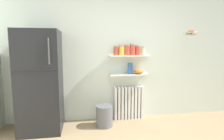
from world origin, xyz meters
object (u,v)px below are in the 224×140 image
at_px(vase, 130,68).
at_px(trash_bin, 104,116).
at_px(radiator, 129,103).
at_px(storage_jar_3, 132,50).
at_px(storage_jar_0, 116,51).
at_px(storage_jar_4, 138,50).
at_px(refrigerator, 40,81).
at_px(storage_jar_5, 143,51).
at_px(storage_jar_2, 127,50).
at_px(shelf_bowl, 139,72).
at_px(storage_jar_1, 122,50).
at_px(hanging_fruit_basket, 190,33).

distance_m(vase, trash_bin, 1.03).
relative_size(radiator, storage_jar_3, 3.10).
xyz_separation_m(storage_jar_0, storage_jar_4, (0.43, -0.00, 0.00)).
bearing_deg(storage_jar_3, refrigerator, -172.40).
bearing_deg(storage_jar_4, trash_bin, -159.85).
xyz_separation_m(radiator, storage_jar_5, (0.27, -0.03, 1.05)).
distance_m(storage_jar_4, vase, 0.38).
bearing_deg(storage_jar_2, storage_jar_5, 0.00).
xyz_separation_m(refrigerator, shelf_bowl, (1.82, 0.23, 0.10)).
distance_m(radiator, storage_jar_1, 1.07).
distance_m(trash_bin, hanging_fruit_basket, 2.24).
relative_size(radiator, storage_jar_4, 3.56).
bearing_deg(radiator, storage_jar_0, -173.66).
distance_m(storage_jar_3, trash_bin, 1.37).
distance_m(refrigerator, storage_jar_4, 1.88).
distance_m(storage_jar_0, trash_bin, 1.25).
distance_m(radiator, hanging_fruit_basket, 1.79).
xyz_separation_m(storage_jar_0, trash_bin, (-0.26, -0.25, -1.19)).
distance_m(storage_jar_4, shelf_bowl, 0.42).
xyz_separation_m(storage_jar_3, storage_jar_4, (0.11, 0.00, -0.01)).
bearing_deg(storage_jar_2, shelf_bowl, 0.00).
bearing_deg(storage_jar_3, storage_jar_4, 0.00).
height_order(radiator, storage_jar_4, storage_jar_4).
height_order(radiator, trash_bin, radiator).
height_order(radiator, storage_jar_3, storage_jar_3).
bearing_deg(vase, radiator, 111.13).
bearing_deg(storage_jar_1, refrigerator, -171.29).
xyz_separation_m(trash_bin, hanging_fruit_basket, (1.64, 0.00, 1.52)).
bearing_deg(trash_bin, vase, 25.11).
relative_size(storage_jar_0, storage_jar_1, 0.98).
xyz_separation_m(refrigerator, trash_bin, (1.10, -0.03, -0.68)).
distance_m(storage_jar_0, storage_jar_3, 0.32).
height_order(refrigerator, radiator, refrigerator).
bearing_deg(storage_jar_5, storage_jar_2, 180.00).
bearing_deg(vase, storage_jar_3, 0.00).
relative_size(storage_jar_1, hanging_fruit_basket, 0.63).
height_order(vase, hanging_fruit_basket, hanging_fruit_basket).
height_order(refrigerator, trash_bin, refrigerator).
distance_m(shelf_bowl, trash_bin, 1.09).
relative_size(refrigerator, trash_bin, 4.50).
relative_size(radiator, storage_jar_1, 3.55).
relative_size(radiator, storage_jar_2, 3.26).
bearing_deg(radiator, storage_jar_1, -169.50).
relative_size(shelf_bowl, trash_bin, 0.51).
bearing_deg(storage_jar_4, storage_jar_3, 180.00).
relative_size(refrigerator, storage_jar_5, 10.41).
distance_m(storage_jar_2, hanging_fruit_basket, 1.23).
bearing_deg(storage_jar_1, storage_jar_3, 0.00).
distance_m(storage_jar_1, storage_jar_5, 0.43).
height_order(refrigerator, shelf_bowl, refrigerator).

